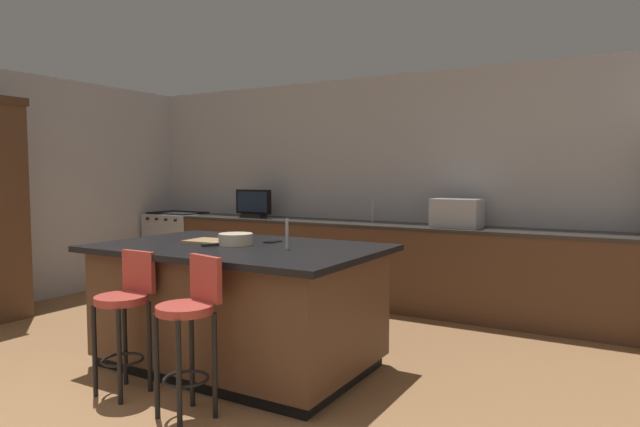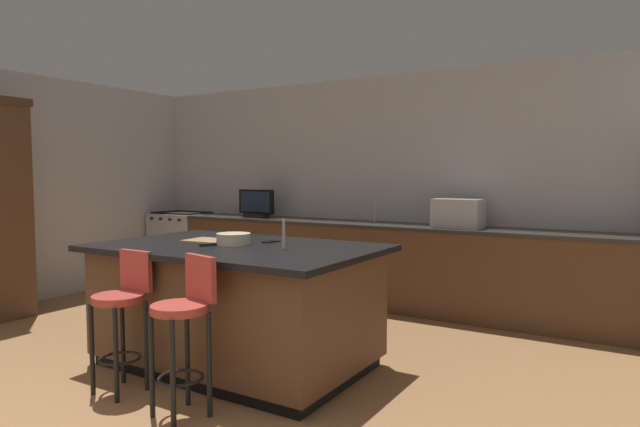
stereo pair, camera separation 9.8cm
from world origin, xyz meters
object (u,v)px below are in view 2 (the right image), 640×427
Objects in this scene: bar_stool_right at (185,321)px; tv_remote at (211,244)px; microwave at (459,213)px; cell_phone at (271,242)px; fruit_bowl at (234,239)px; kitchen_island at (237,304)px; tv_monitor at (256,205)px; cutting_board at (209,241)px; bar_stool_left at (123,309)px; range_oven at (183,246)px.

tv_remote is (-0.44, 0.72, 0.36)m from bar_stool_right.
microwave is 3.20× the size of cell_phone.
fruit_bowl is 1.52× the size of tv_remote.
tv_monitor is at bearing 124.66° from kitchen_island.
fruit_bowl is at bearing -6.37° from cutting_board.
cutting_board reaches higher than bar_stool_left.
fruit_bowl is 1.73× the size of cell_phone.
cell_phone is at bearing 88.89° from tv_remote.
bar_stool_right is 3.75× the size of fruit_bowl.
range_oven reaches higher than kitchen_island.
tv_monitor is at bearing 152.42° from tv_remote.
range_oven is 5.54× the size of tv_remote.
kitchen_island is 0.90m from bar_stool_right.
bar_stool_left is 0.94m from fruit_bowl.
microwave is at bearing 66.70° from kitchen_island.
fruit_bowl reaches higher than tv_remote.
cell_phone is (0.45, 1.06, 0.37)m from bar_stool_left.
tv_remote is at bearing -59.16° from tv_monitor.
cell_phone is 0.48m from tv_remote.
range_oven is at bearing 130.51° from bar_stool_left.
kitchen_island is 2.26× the size of range_oven.
microwave reaches higher than kitchen_island.
microwave is 2.70m from tv_remote.
bar_stool_left is 2.64× the size of cutting_board.
tv_monitor reaches higher than tv_remote.
kitchen_island is at bearing -38.50° from range_oven.
bar_stool_right is 6.48× the size of cell_phone.
tv_monitor reaches higher than cutting_board.
range_oven is 1.48m from tv_monitor.
bar_stool_left is 0.97× the size of bar_stool_right.
cell_phone is 0.42× the size of cutting_board.
cutting_board is (-0.61, 0.88, 0.36)m from bar_stool_right.
tv_monitor reaches higher than bar_stool_right.
tv_monitor is 0.53× the size of bar_stool_right.
kitchen_island is 0.50m from tv_remote.
fruit_bowl reaches higher than cutting_board.
microwave is (1.00, 2.32, 0.59)m from kitchen_island.
range_oven is 6.28× the size of cell_phone.
bar_stool_left is 0.64m from bar_stool_right.
tv_monitor is 1.99× the size of fruit_bowl.
bar_stool_left is at bearing -91.73° from cutting_board.
microwave is 2.22m from cell_phone.
bar_stool_left reaches higher than cell_phone.
kitchen_island is 2.19× the size of bar_stool_right.
bar_stool_right is (3.22, -3.17, 0.11)m from range_oven.
bar_stool_left is at bearing -50.20° from range_oven.
fruit_bowl is (2.89, -2.32, 0.51)m from range_oven.
range_oven is 1.96× the size of microwave.
cutting_board is (1.26, -2.23, -0.14)m from tv_monitor.
fruit_bowl reaches higher than kitchen_island.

